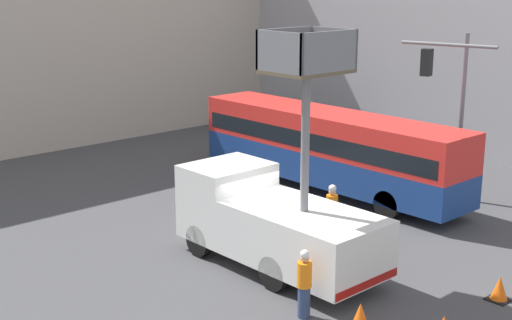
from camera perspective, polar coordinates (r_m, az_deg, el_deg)
ground_plane at (r=22.02m, az=0.72°, el=-7.97°), size 120.00×120.00×0.00m
building_backdrop_side at (r=39.96m, az=17.71°, el=10.40°), size 10.00×28.00×12.01m
utility_truck at (r=21.03m, az=1.42°, el=-4.66°), size 2.58×6.68×7.06m
city_bus at (r=28.57m, az=5.83°, el=1.21°), size 2.43×12.28×3.20m
traffic_light_pole at (r=26.75m, az=15.29°, el=5.19°), size 3.71×3.46×6.39m
road_worker_near_truck at (r=18.23m, az=3.88°, el=-9.85°), size 0.38×0.38×1.83m
road_worker_directing at (r=23.25m, az=6.08°, el=-4.23°), size 0.38×0.38×1.93m
traffic_cone_mid_road at (r=20.40m, az=18.90°, el=-9.73°), size 0.59×0.59×0.67m
traffic_cone_far_side at (r=17.93m, az=8.34°, el=-12.40°), size 0.66×0.66×0.75m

